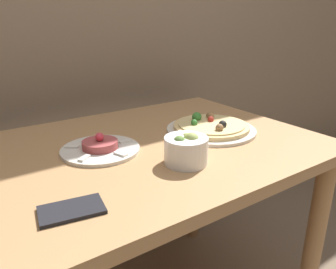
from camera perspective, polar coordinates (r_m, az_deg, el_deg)
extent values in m
cube|color=#AD7F51|center=(1.02, -3.08, -2.36)|extent=(1.03, 0.77, 0.03)
cylinder|color=#AD7F51|center=(1.30, 23.97, -17.42)|extent=(0.06, 0.06, 0.70)
cylinder|color=#AD7F51|center=(1.66, 4.65, -7.17)|extent=(0.06, 0.06, 0.70)
cylinder|color=silver|center=(1.13, 7.51, 0.83)|extent=(0.30, 0.30, 0.01)
cylinder|color=#E5C17F|center=(1.12, 7.54, 1.39)|extent=(0.26, 0.26, 0.01)
cylinder|color=#E0C684|center=(1.12, 7.56, 1.82)|extent=(0.23, 0.23, 0.00)
sphere|color=#997047|center=(1.18, 7.36, 3.29)|extent=(0.03, 0.03, 0.03)
sphere|color=#387F33|center=(1.15, 5.03, 3.08)|extent=(0.03, 0.03, 0.03)
sphere|color=#B22D23|center=(1.14, 7.45, 2.64)|extent=(0.02, 0.02, 0.02)
sphere|color=#387F33|center=(1.10, 4.59, 2.08)|extent=(0.02, 0.02, 0.02)
sphere|color=#997047|center=(1.06, 8.96, 1.16)|extent=(0.03, 0.03, 0.03)
sphere|color=black|center=(1.09, 9.50, 1.76)|extent=(0.03, 0.03, 0.03)
cylinder|color=silver|center=(0.97, -11.68, -2.59)|extent=(0.23, 0.23, 0.01)
cylinder|color=#A84747|center=(0.97, -11.75, -1.71)|extent=(0.10, 0.10, 0.02)
sphere|color=#E0384C|center=(0.96, -11.85, -0.39)|extent=(0.02, 0.02, 0.02)
cube|color=white|center=(1.00, -7.37, -1.17)|extent=(0.04, 0.02, 0.01)
cube|color=white|center=(1.05, -12.16, -0.52)|extent=(0.03, 0.04, 0.01)
cube|color=white|center=(0.99, -16.39, -2.07)|extent=(0.04, 0.04, 0.01)
cube|color=white|center=(0.91, -14.38, -3.99)|extent=(0.04, 0.04, 0.01)
cube|color=white|center=(0.91, -8.26, -3.37)|extent=(0.03, 0.04, 0.01)
cylinder|color=white|center=(0.87, 3.26, -2.75)|extent=(0.12, 0.12, 0.07)
sphere|color=#A3B25B|center=(0.87, 3.31, -0.50)|extent=(0.03, 0.03, 0.03)
sphere|color=#A3B25B|center=(0.86, 4.15, -0.88)|extent=(0.04, 0.04, 0.04)
sphere|color=#668E42|center=(0.84, 1.99, -1.24)|extent=(0.03, 0.03, 0.03)
sphere|color=#A3B25B|center=(0.86, 3.75, -0.85)|extent=(0.03, 0.03, 0.03)
cube|color=black|center=(0.70, -16.44, -12.48)|extent=(0.14, 0.10, 0.01)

